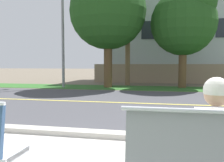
# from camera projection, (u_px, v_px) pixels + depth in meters

# --- Properties ---
(ground_plane) EXTENTS (140.00, 140.00, 0.00)m
(ground_plane) POSITION_uv_depth(u_px,v_px,m) (141.00, 98.00, 10.06)
(ground_plane) COLOR #665B4C
(curb_edge) EXTENTS (44.00, 0.30, 0.11)m
(curb_edge) POSITION_uv_depth(u_px,v_px,m) (113.00, 135.00, 4.54)
(curb_edge) COLOR #ADA89E
(curb_edge) RESTS_ON ground_plane
(street_asphalt) EXTENTS (52.00, 8.00, 0.01)m
(street_asphalt) POSITION_uv_depth(u_px,v_px,m) (137.00, 103.00, 8.59)
(street_asphalt) COLOR #424247
(street_asphalt) RESTS_ON ground_plane
(road_centre_line) EXTENTS (48.00, 0.14, 0.01)m
(road_centre_line) POSITION_uv_depth(u_px,v_px,m) (137.00, 103.00, 8.59)
(road_centre_line) COLOR #E0CC4C
(road_centre_line) RESTS_ON ground_plane
(far_verge_grass) EXTENTS (48.00, 2.80, 0.02)m
(far_verge_grass) POSITION_uv_depth(u_px,v_px,m) (148.00, 88.00, 14.10)
(far_verge_grass) COLOR #2D6026
(far_verge_grass) RESTS_ON ground_plane
(seated_person_white) EXTENTS (0.52, 0.68, 1.25)m
(seated_person_white) POSITION_uv_depth(u_px,v_px,m) (213.00, 139.00, 2.24)
(seated_person_white) COLOR #333D56
(seated_person_white) RESTS_ON ground_plane
(streetlamp) EXTENTS (0.24, 2.10, 7.48)m
(streetlamp) POSITION_uv_depth(u_px,v_px,m) (64.00, 16.00, 14.65)
(streetlamp) COLOR gray
(streetlamp) RESTS_ON ground_plane
(shade_tree_far_left) EXTENTS (4.49, 4.49, 7.40)m
(shade_tree_far_left) POSITION_uv_depth(u_px,v_px,m) (110.00, 5.00, 14.19)
(shade_tree_far_left) COLOR brown
(shade_tree_far_left) RESTS_ON ground_plane
(shade_tree_left) EXTENTS (3.77, 3.77, 6.23)m
(shade_tree_left) POSITION_uv_depth(u_px,v_px,m) (186.00, 18.00, 14.08)
(shade_tree_left) COLOR brown
(shade_tree_left) RESTS_ON ground_plane
(garden_wall) EXTENTS (13.00, 0.36, 1.40)m
(garden_wall) POSITION_uv_depth(u_px,v_px,m) (182.00, 74.00, 17.68)
(garden_wall) COLOR gray
(garden_wall) RESTS_ON ground_plane
(house_across_street) EXTENTS (12.33, 6.91, 7.68)m
(house_across_street) POSITION_uv_depth(u_px,v_px,m) (182.00, 34.00, 20.55)
(house_across_street) COLOR #A3ADB2
(house_across_street) RESTS_ON ground_plane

